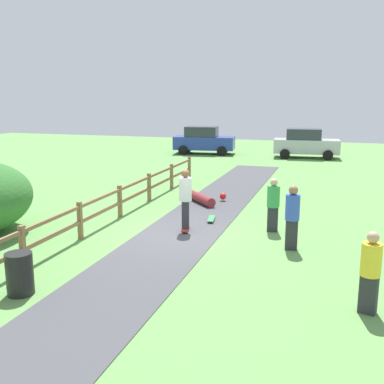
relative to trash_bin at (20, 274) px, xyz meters
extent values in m
plane|color=#60934C|center=(1.80, 5.02, -0.45)|extent=(60.00, 60.00, 0.00)
cube|color=#47474C|center=(1.80, 5.02, -0.44)|extent=(2.40, 28.00, 0.02)
cube|color=olive|center=(-0.80, 1.16, 0.10)|extent=(0.12, 0.12, 1.10)
cube|color=olive|center=(-0.80, 3.73, 0.10)|extent=(0.12, 0.12, 1.10)
cube|color=olive|center=(-0.80, 6.30, 0.10)|extent=(0.12, 0.12, 1.10)
cube|color=olive|center=(-0.80, 8.87, 0.10)|extent=(0.12, 0.12, 1.10)
cube|color=olive|center=(-0.80, 11.44, 0.10)|extent=(0.12, 0.12, 1.10)
cube|color=olive|center=(-0.80, 14.02, 0.10)|extent=(0.12, 0.12, 1.10)
cube|color=olive|center=(-0.80, 5.02, 0.05)|extent=(0.08, 18.00, 0.09)
cube|color=olive|center=(-0.80, 5.02, 0.50)|extent=(0.08, 18.00, 0.09)
cylinder|color=black|center=(0.00, 0.00, 0.00)|extent=(0.56, 0.56, 0.90)
cube|color=#B23326|center=(1.86, 5.38, -0.36)|extent=(0.37, 0.82, 0.02)
cylinder|color=silver|center=(1.72, 5.64, -0.40)|extent=(0.04, 0.07, 0.06)
cylinder|color=silver|center=(1.87, 5.67, -0.40)|extent=(0.04, 0.07, 0.06)
cylinder|color=silver|center=(1.85, 5.09, -0.40)|extent=(0.04, 0.07, 0.06)
cylinder|color=silver|center=(1.99, 5.13, -0.40)|extent=(0.04, 0.07, 0.06)
cube|color=#2D2D33|center=(1.86, 5.38, 0.08)|extent=(0.27, 0.36, 0.85)
cylinder|color=white|center=(1.86, 5.38, 0.86)|extent=(0.46, 0.46, 0.71)
sphere|color=brown|center=(1.86, 5.38, 1.34)|extent=(0.26, 0.26, 0.26)
cylinder|color=maroon|center=(1.29, 9.01, -0.25)|extent=(1.40, 1.47, 0.36)
sphere|color=red|center=(1.99, 9.66, -0.25)|extent=(0.26, 0.26, 0.26)
cube|color=#338C4C|center=(2.32, 6.71, -0.36)|extent=(0.33, 0.82, 0.02)
cylinder|color=silver|center=(2.44, 6.45, -0.40)|extent=(0.04, 0.06, 0.06)
cylinder|color=silver|center=(2.29, 6.42, -0.40)|extent=(0.04, 0.06, 0.06)
cylinder|color=silver|center=(2.34, 7.00, -0.40)|extent=(0.04, 0.06, 0.06)
cylinder|color=silver|center=(2.20, 6.97, -0.40)|extent=(0.04, 0.06, 0.06)
cube|color=#2D2D33|center=(4.40, 6.16, -0.06)|extent=(0.34, 0.23, 0.77)
cylinder|color=green|center=(4.40, 6.16, 0.64)|extent=(0.41, 0.41, 0.64)
sphere|color=beige|center=(4.40, 6.16, 1.08)|extent=(0.23, 0.23, 0.23)
cube|color=#2D2D33|center=(6.89, 1.28, -0.07)|extent=(0.37, 0.29, 0.76)
cylinder|color=yellow|center=(6.89, 1.28, 0.63)|extent=(0.48, 0.48, 0.63)
sphere|color=tan|center=(6.89, 1.28, 1.06)|extent=(0.23, 0.23, 0.23)
cube|color=#2D2D33|center=(5.12, 4.61, -0.04)|extent=(0.34, 0.24, 0.83)
cylinder|color=blue|center=(5.12, 4.61, 0.72)|extent=(0.42, 0.42, 0.69)
sphere|color=#9E704C|center=(5.12, 4.61, 1.19)|extent=(0.25, 0.25, 0.25)
cube|color=#283D99|center=(-2.83, 23.76, 0.32)|extent=(4.37, 2.16, 0.90)
cube|color=#2D333D|center=(-3.03, 23.74, 1.12)|extent=(2.36, 1.80, 0.70)
cylinder|color=black|center=(-1.59, 24.79, -0.13)|extent=(0.66, 0.31, 0.64)
cylinder|color=black|center=(-1.39, 23.04, -0.13)|extent=(0.66, 0.31, 0.64)
cylinder|color=black|center=(-4.27, 24.48, -0.13)|extent=(0.66, 0.31, 0.64)
cylinder|color=black|center=(-4.07, 22.73, -0.13)|extent=(0.66, 0.31, 0.64)
cube|color=#B7B7BC|center=(4.19, 23.76, 0.32)|extent=(4.32, 2.03, 0.90)
cube|color=#2D333D|center=(3.99, 23.75, 1.12)|extent=(2.32, 1.73, 0.70)
cylinder|color=black|center=(5.46, 24.74, -0.13)|extent=(0.66, 0.29, 0.64)
cylinder|color=black|center=(5.60, 22.99, -0.13)|extent=(0.66, 0.29, 0.64)
cylinder|color=black|center=(2.77, 24.53, -0.13)|extent=(0.66, 0.29, 0.64)
cylinder|color=black|center=(2.91, 22.78, -0.13)|extent=(0.66, 0.29, 0.64)
camera|label=1|loc=(6.16, -7.56, 3.65)|focal=43.25mm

